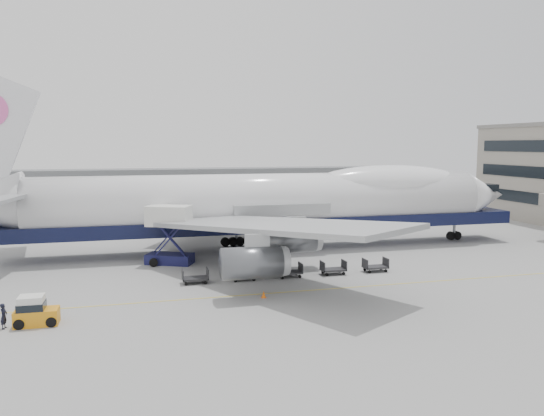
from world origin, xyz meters
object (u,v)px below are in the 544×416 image
object	(u,v)px
airliner	(272,202)
baggage_tug	(35,312)
ground_worker	(4,316)
catering_truck	(169,231)

from	to	relation	value
airliner	baggage_tug	bearing A→B (deg)	-136.09
airliner	ground_worker	size ratio (longest dim) A/B	38.93
airliner	catering_truck	xyz separation A→B (m)	(-12.10, -4.73, -2.19)
baggage_tug	ground_worker	bearing A→B (deg)	-172.81
catering_truck	ground_worker	bearing A→B (deg)	-100.79
catering_truck	ground_worker	distance (m)	20.92
baggage_tug	ground_worker	xyz separation A→B (m)	(-1.88, -0.20, -0.05)
ground_worker	airliner	bearing A→B (deg)	-37.09
catering_truck	baggage_tug	size ratio (longest dim) A/B	2.12
catering_truck	ground_worker	size ratio (longest dim) A/B	3.51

